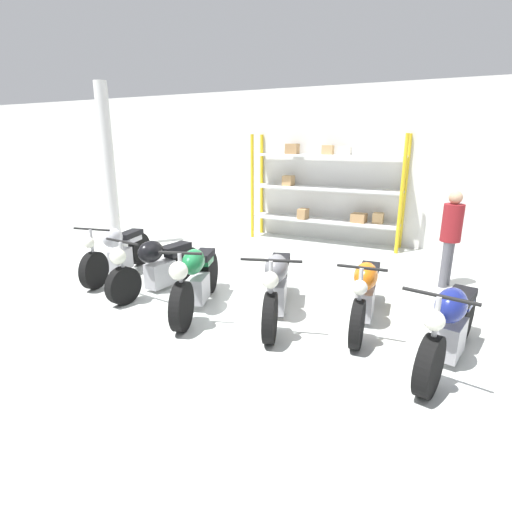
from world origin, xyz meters
TOP-DOWN VIEW (x-y plane):
  - ground_plane at (0.00, 0.00)m, footprint 30.00×30.00m
  - back_wall at (0.00, 4.78)m, footprint 30.00×0.08m
  - shelving_rack at (-0.18, 4.43)m, footprint 3.62×0.63m
  - support_pillar at (-4.39, 1.89)m, footprint 0.28×0.28m
  - motorcycle_silver at (-2.76, 0.35)m, footprint 0.71×2.03m
  - motorcycle_black at (-1.63, 0.04)m, footprint 0.69×1.98m
  - motorcycle_green at (-0.60, -0.33)m, footprint 0.84×1.98m
  - motorcycle_grey at (0.53, -0.04)m, footprint 0.95×2.10m
  - motorcycle_orange at (1.68, 0.28)m, footprint 0.57×2.04m
  - motorcycle_blue at (2.71, -0.35)m, footprint 0.77×2.08m
  - person_browsing at (2.62, 2.36)m, footprint 0.39×0.39m

SIDE VIEW (x-z plane):
  - ground_plane at x=0.00m, z-range 0.00..0.00m
  - motorcycle_black at x=-1.63m, z-range -0.06..0.92m
  - motorcycle_orange at x=1.68m, z-range -0.06..0.94m
  - motorcycle_blue at x=2.71m, z-range -0.07..0.96m
  - motorcycle_silver at x=-2.76m, z-range -0.06..0.95m
  - motorcycle_grey at x=0.53m, z-range -0.06..0.99m
  - motorcycle_green at x=-0.60m, z-range -0.05..1.00m
  - person_browsing at x=2.62m, z-range 0.14..1.75m
  - shelving_rack at x=-0.18m, z-range 0.05..2.58m
  - back_wall at x=0.00m, z-range 0.00..3.60m
  - support_pillar at x=-4.39m, z-range 0.00..3.60m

